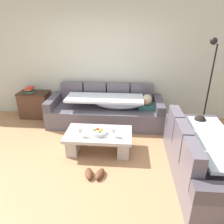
{
  "coord_description": "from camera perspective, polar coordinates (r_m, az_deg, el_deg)",
  "views": [
    {
      "loc": [
        0.72,
        -2.83,
        2.27
      ],
      "look_at": [
        0.4,
        1.03,
        0.55
      ],
      "focal_mm": 33.79,
      "sensor_mm": 36.0,
      "label": 1
    }
  ],
  "objects": [
    {
      "name": "side_cabinet",
      "position": [
        5.57,
        -20.07,
        1.89
      ],
      "size": [
        0.72,
        0.44,
        0.64
      ],
      "color": "#503122",
      "rests_on": "ground_plane"
    },
    {
      "name": "back_wall",
      "position": [
        5.12,
        -3.59,
        13.5
      ],
      "size": [
        9.0,
        0.1,
        2.7
      ],
      "primitive_type": "cube",
      "color": "beige",
      "rests_on": "ground_plane"
    },
    {
      "name": "book_stack_on_cabinet",
      "position": [
        5.47,
        -21.33,
        5.62
      ],
      "size": [
        0.18,
        0.23,
        0.13
      ],
      "color": "#338C59",
      "rests_on": "side_cabinet"
    },
    {
      "name": "wine_glass_near_right",
      "position": [
        3.66,
        0.33,
        -5.1
      ],
      "size": [
        0.07,
        0.07,
        0.17
      ],
      "color": "silver",
      "rests_on": "coffee_table"
    },
    {
      "name": "floor_lamp",
      "position": [
        4.88,
        24.74,
        8.05
      ],
      "size": [
        0.33,
        0.31,
        1.95
      ],
      "color": "black",
      "rests_on": "ground_plane"
    },
    {
      "name": "fruit_bowl",
      "position": [
        3.78,
        -3.65,
        -5.42
      ],
      "size": [
        0.28,
        0.28,
        0.1
      ],
      "color": "silver",
      "rests_on": "coffee_table"
    },
    {
      "name": "wine_glass_near_left",
      "position": [
        3.7,
        -8.62,
        -4.99
      ],
      "size": [
        0.07,
        0.07,
        0.17
      ],
      "color": "silver",
      "rests_on": "coffee_table"
    },
    {
      "name": "pair_of_shoes",
      "position": [
        3.45,
        -4.79,
        -16.31
      ],
      "size": [
        0.35,
        0.3,
        0.09
      ],
      "color": "#59331E",
      "rests_on": "ground_plane"
    },
    {
      "name": "couch_along_wall",
      "position": [
        4.89,
        -1.27,
        0.46
      ],
      "size": [
        2.59,
        0.92,
        0.88
      ],
      "color": "#5B5460",
      "rests_on": "ground_plane"
    },
    {
      "name": "couch_near_window",
      "position": [
        3.56,
        23.49,
        -11.27
      ],
      "size": [
        0.92,
        1.98,
        0.88
      ],
      "rotation": [
        0.0,
        0.0,
        1.57
      ],
      "color": "#5B5460",
      "rests_on": "ground_plane"
    },
    {
      "name": "coffee_table",
      "position": [
        3.91,
        -3.62,
        -7.44
      ],
      "size": [
        1.2,
        0.68,
        0.38
      ],
      "color": "#B2ADAB",
      "rests_on": "ground_plane"
    },
    {
      "name": "open_magazine",
      "position": [
        3.77,
        0.11,
        -6.08
      ],
      "size": [
        0.28,
        0.22,
        0.01
      ],
      "primitive_type": "cube",
      "rotation": [
        0.0,
        0.0,
        0.02
      ],
      "color": "white",
      "rests_on": "coffee_table"
    },
    {
      "name": "ground_plane",
      "position": [
        3.7,
        -7.77,
        -14.2
      ],
      "size": [
        14.0,
        14.0,
        0.0
      ],
      "primitive_type": "plane",
      "color": "#A97850"
    }
  ]
}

